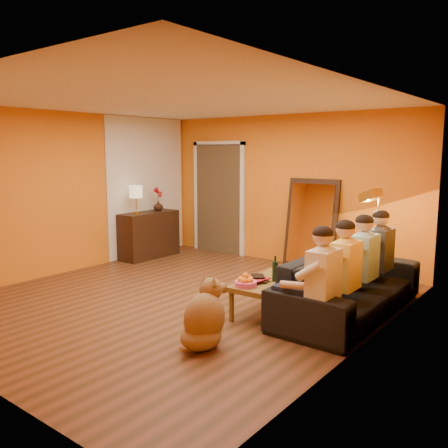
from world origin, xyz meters
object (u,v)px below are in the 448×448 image
Objects in this scene: floor_lamp at (377,245)px; tumbler at (287,275)px; vase at (158,206)px; coffee_table at (273,296)px; dog at (204,313)px; person_far_left at (323,285)px; person_mid_right at (364,265)px; laptop at (301,275)px; table_lamp at (136,200)px; person_far_right at (380,257)px; wine_bottle at (275,268)px; sideboard at (149,235)px; sofa at (350,285)px; mirror_frame at (311,224)px; person_mid_left at (345,274)px.

floor_lamp reaches higher than tumbler.
floor_lamp reaches higher than vase.
dog reaches higher than coffee_table.
floor_lamp reaches higher than person_far_left.
floor_lamp is at bearing 57.88° from dog.
person_mid_right is 3.75× the size of laptop.
vase reaches higher than tumbler.
table_lamp is 3.75m from tumbler.
laptop is (-0.70, -0.29, -0.18)m from person_mid_right.
table_lamp is at bearing -176.43° from person_far_right.
wine_bottle is (3.54, -0.97, -0.53)m from table_lamp.
vase is (0.00, 0.25, 0.52)m from sideboard.
floor_lamp is 13.54× the size of tumbler.
sideboard is 0.97× the size of person_far_left.
tumbler is at bearing 123.59° from sofa.
person_far_right is at bearing -35.03° from mirror_frame.
sofa is 0.30m from person_mid_right.
sideboard is at bearing -158.84° from mirror_frame.
wine_bottle reaches higher than laptop.
floor_lamp is at bearing 59.09° from coffee_table.
person_mid_right reaches higher than vase.
floor_lamp is (4.24, 0.20, 0.29)m from sideboard.
person_far_right is (1.58, -1.11, -0.15)m from mirror_frame.
person_mid_left is at bearing -163.89° from sofa.
sofa is 0.53m from person_mid_left.
person_mid_right is 4.46m from vase.
tumbler is (-0.63, -0.42, 0.11)m from sofa.
laptop is (0.88, -1.95, -0.33)m from mirror_frame.
sofa is 1.71× the size of floor_lamp.
laptop is at bearing 72.00° from wine_bottle.
person_mid_left is 0.78m from tumbler.
vase is at bearing 90.00° from sideboard.
sideboard is 4.37m from person_far_right.
sofa is at bearing 106.11° from person_mid_left.
mirror_frame is 1.25× the size of person_far_right.
tumbler is 3.88m from vase.
vase is at bearing 159.52° from tumbler.
person_far_left is at bearing -23.80° from vase.
tumbler is at bearing 41.99° from coffee_table.
tumbler is (0.82, -2.18, -0.29)m from mirror_frame.
person_far_right is (4.37, -0.03, 0.18)m from sideboard.
person_far_right is at bearing -0.36° from sideboard.
mirror_frame is 2.16m from laptop.
sideboard is at bearing 179.64° from person_far_right.
sofa reaches higher than laptop.
mirror_frame is 1.25× the size of person_mid_right.
sideboard is 0.97× the size of person_mid_right.
tumbler reaches higher than coffee_table.
dog is (0.01, -1.32, 0.15)m from coffee_table.
person_mid_left is 0.77m from laptop.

